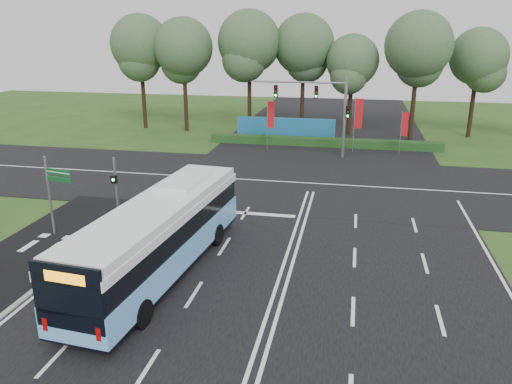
% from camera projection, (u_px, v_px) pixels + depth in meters
% --- Properties ---
extents(ground, '(120.00, 120.00, 0.00)m').
position_uv_depth(ground, '(288.00, 252.00, 25.06)').
color(ground, '#264918').
rests_on(ground, ground).
extents(road_main, '(20.00, 120.00, 0.04)m').
position_uv_depth(road_main, '(288.00, 252.00, 25.06)').
color(road_main, black).
rests_on(road_main, ground).
extents(road_cross, '(120.00, 14.00, 0.05)m').
position_uv_depth(road_cross, '(310.00, 183.00, 36.24)').
color(road_cross, black).
rests_on(road_cross, ground).
extents(bike_path, '(5.00, 18.00, 0.06)m').
position_uv_depth(bike_path, '(28.00, 256.00, 24.60)').
color(bike_path, black).
rests_on(bike_path, ground).
extents(kerb_strip, '(0.25, 18.00, 0.12)m').
position_uv_depth(kerb_strip, '(73.00, 260.00, 24.14)').
color(kerb_strip, gray).
rests_on(kerb_strip, ground).
extents(city_bus, '(3.89, 13.30, 3.76)m').
position_uv_depth(city_bus, '(160.00, 235.00, 22.31)').
color(city_bus, '#67AEEE').
rests_on(city_bus, ground).
extents(pedestrian_signal, '(0.32, 0.43, 3.87)m').
position_uv_depth(pedestrian_signal, '(116.00, 188.00, 28.33)').
color(pedestrian_signal, gray).
rests_on(pedestrian_signal, ground).
extents(street_sign, '(1.69, 0.45, 4.40)m').
position_uv_depth(street_sign, '(53.00, 188.00, 26.27)').
color(street_sign, gray).
rests_on(street_sign, ground).
extents(banner_flag_left, '(0.66, 0.22, 4.57)m').
position_uv_depth(banner_flag_left, '(270.00, 118.00, 45.83)').
color(banner_flag_left, gray).
rests_on(banner_flag_left, ground).
extents(banner_flag_mid, '(0.74, 0.10, 4.97)m').
position_uv_depth(banner_flag_mid, '(357.00, 117.00, 44.67)').
color(banner_flag_mid, gray).
rests_on(banner_flag_mid, ground).
extents(banner_flag_right, '(0.58, 0.09, 3.90)m').
position_uv_depth(banner_flag_right, '(404.00, 127.00, 43.80)').
color(banner_flag_right, gray).
rests_on(banner_flag_right, ground).
extents(traffic_light_gantry, '(8.41, 0.28, 7.00)m').
position_uv_depth(traffic_light_gantry, '(324.00, 103.00, 42.69)').
color(traffic_light_gantry, gray).
rests_on(traffic_light_gantry, ground).
extents(hedge, '(22.00, 1.20, 0.80)m').
position_uv_depth(hedge, '(323.00, 142.00, 47.78)').
color(hedge, '#163814').
rests_on(hedge, ground).
extents(blue_hoarding, '(10.00, 0.30, 2.20)m').
position_uv_depth(blue_hoarding, '(285.00, 129.00, 50.64)').
color(blue_hoarding, '#1B6492').
rests_on(blue_hoarding, ground).
extents(eucalyptus_row, '(47.96, 9.51, 12.80)m').
position_uv_depth(eucalyptus_row, '(309.00, 49.00, 51.18)').
color(eucalyptus_row, black).
rests_on(eucalyptus_row, ground).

